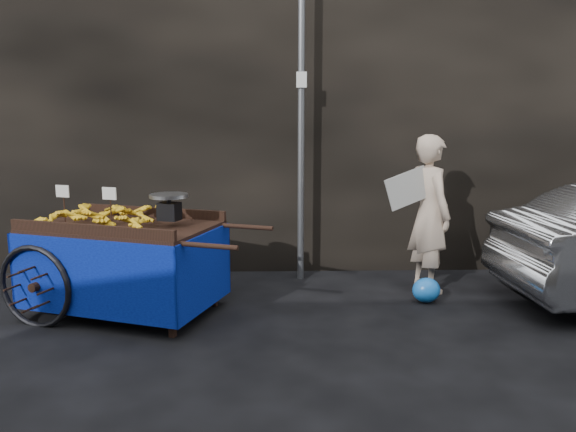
{
  "coord_description": "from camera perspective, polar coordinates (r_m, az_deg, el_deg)",
  "views": [
    {
      "loc": [
        -0.04,
        -5.43,
        1.99
      ],
      "look_at": [
        0.12,
        0.5,
        0.92
      ],
      "focal_mm": 35.0,
      "sensor_mm": 36.0,
      "label": 1
    }
  ],
  "objects": [
    {
      "name": "ground",
      "position": [
        5.78,
        -1.09,
        -9.95
      ],
      "size": [
        80.0,
        80.0,
        0.0
      ],
      "primitive_type": "plane",
      "color": "black",
      "rests_on": "ground"
    },
    {
      "name": "building_wall",
      "position": [
        8.06,
        1.56,
        13.8
      ],
      "size": [
        13.5,
        2.0,
        5.0
      ],
      "color": "black",
      "rests_on": "ground"
    },
    {
      "name": "street_pole",
      "position": [
        6.74,
        1.35,
        10.32
      ],
      "size": [
        0.12,
        0.1,
        4.0
      ],
      "color": "slate",
      "rests_on": "ground"
    },
    {
      "name": "banana_cart",
      "position": [
        5.89,
        -16.81,
        -1.71
      ],
      "size": [
        2.67,
        1.84,
        1.33
      ],
      "rotation": [
        0.0,
        0.0,
        -0.34
      ],
      "color": "black",
      "rests_on": "ground"
    },
    {
      "name": "vendor",
      "position": [
        6.55,
        14.17,
        0.24
      ],
      "size": [
        0.87,
        0.75,
        1.79
      ],
      "rotation": [
        0.0,
        0.0,
        1.87
      ],
      "color": "#C1A890",
      "rests_on": "ground"
    },
    {
      "name": "plastic_bag",
      "position": [
        6.27,
        13.87,
        -7.33
      ],
      "size": [
        0.3,
        0.24,
        0.27
      ],
      "primitive_type": "ellipsoid",
      "color": "blue",
      "rests_on": "ground"
    }
  ]
}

